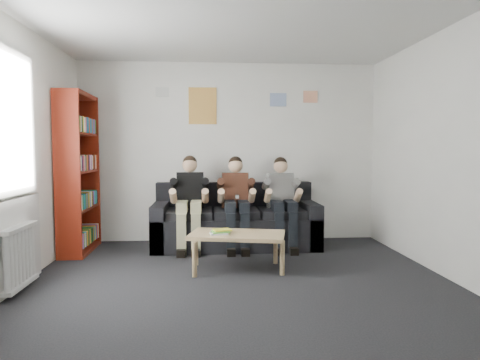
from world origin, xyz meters
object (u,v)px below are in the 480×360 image
at_px(person_middle, 236,202).
at_px(bookshelf, 79,173).
at_px(person_left, 190,202).
at_px(coffee_table, 237,238).
at_px(person_right, 282,202).
at_px(sofa, 235,224).

bearing_deg(person_middle, bookshelf, -173.22).
relative_size(bookshelf, person_left, 1.64).
relative_size(coffee_table, person_right, 0.84).
bearing_deg(sofa, person_right, -17.34).
bearing_deg(person_right, coffee_table, -129.93).
height_order(bookshelf, person_middle, bookshelf).
xyz_separation_m(sofa, person_left, (-0.65, -0.20, 0.34)).
bearing_deg(coffee_table, person_right, 56.24).
bearing_deg(bookshelf, person_middle, -1.33).
distance_m(sofa, person_right, 0.75).
xyz_separation_m(bookshelf, coffee_table, (2.07, -1.05, -0.69)).
xyz_separation_m(person_left, person_middle, (0.65, 0.00, -0.00)).
bearing_deg(sofa, coffee_table, -92.54).
bearing_deg(sofa, person_middle, -90.00).
xyz_separation_m(person_left, person_right, (1.30, 0.00, -0.01)).
height_order(sofa, person_right, person_right).
bearing_deg(coffee_table, person_left, 119.39).
relative_size(person_middle, person_right, 1.01).
height_order(person_left, person_right, person_left).
distance_m(sofa, bookshelf, 2.27).
xyz_separation_m(coffee_table, person_right, (0.70, 1.05, 0.28)).
height_order(coffee_table, person_left, person_left).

